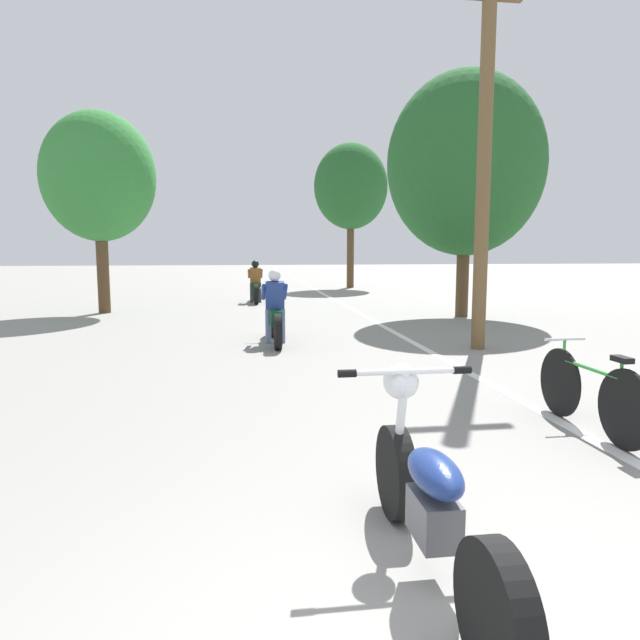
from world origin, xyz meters
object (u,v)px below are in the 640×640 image
object	(u,v)px
roadside_tree_right_far	(351,187)
bicycle_parked	(590,392)
roadside_tree_left	(99,177)
motorcycle_foreground	(430,499)
utility_pole	(484,156)
motorcycle_rider_lead	(275,315)
motorcycle_rider_far	(256,286)
roadside_tree_right_near	(466,164)

from	to	relation	value
roadside_tree_right_far	bicycle_parked	size ratio (longest dim) A/B	3.65
roadside_tree_left	bicycle_parked	xyz separation A→B (m)	(7.00, -11.29, -3.25)
roadside_tree_left	motorcycle_foreground	bearing A→B (deg)	-70.81
roadside_tree_right_far	roadside_tree_left	size ratio (longest dim) A/B	1.19
roadside_tree_right_far	roadside_tree_left	xyz separation A→B (m)	(-8.63, -9.12, -0.83)
utility_pole	bicycle_parked	xyz separation A→B (m)	(-0.82, -4.49, -2.93)
roadside_tree_left	motorcycle_rider_lead	bearing A→B (deg)	-52.64
roadside_tree_left	bicycle_parked	world-z (taller)	roadside_tree_left
bicycle_parked	roadside_tree_left	bearing A→B (deg)	121.78
motorcycle_foreground	bicycle_parked	size ratio (longest dim) A/B	1.20
roadside_tree_right_far	motorcycle_foreground	xyz separation A→B (m)	(-3.96, -22.54, -4.04)
utility_pole	motorcycle_foreground	size ratio (longest dim) A/B	3.09
bicycle_parked	motorcycle_foreground	bearing A→B (deg)	-137.46
roadside_tree_left	motorcycle_foreground	distance (m)	14.58
roadside_tree_left	motorcycle_rider_far	bearing A→B (deg)	30.64
roadside_tree_left	motorcycle_rider_far	size ratio (longest dim) A/B	2.71
utility_pole	motorcycle_foreground	bearing A→B (deg)	-115.40
utility_pole	roadside_tree_right_far	distance (m)	15.98
roadside_tree_right_near	motorcycle_foreground	distance (m)	12.68
utility_pole	bicycle_parked	distance (m)	5.42
motorcycle_rider_far	roadside_tree_left	bearing A→B (deg)	-149.36
motorcycle_rider_far	roadside_tree_right_far	bearing A→B (deg)	56.21
roadside_tree_right_near	roadside_tree_right_far	xyz separation A→B (m)	(-0.75, 11.28, 0.61)
utility_pole	bicycle_parked	size ratio (longest dim) A/B	3.70
roadside_tree_right_far	motorcycle_foreground	size ratio (longest dim) A/B	3.05
roadside_tree_right_far	bicycle_parked	distance (m)	20.88
utility_pole	motorcycle_rider_far	world-z (taller)	utility_pole
roadside_tree_right_near	roadside_tree_left	size ratio (longest dim) A/B	1.15
bicycle_parked	utility_pole	bearing A→B (deg)	79.65
bicycle_parked	motorcycle_rider_lead	bearing A→B (deg)	115.40
motorcycle_rider_lead	utility_pole	bearing A→B (deg)	-18.05
motorcycle_foreground	roadside_tree_right_far	bearing A→B (deg)	80.05
motorcycle_rider_far	motorcycle_foreground	bearing A→B (deg)	-88.26
roadside_tree_right_near	motorcycle_rider_lead	size ratio (longest dim) A/B	2.88
roadside_tree_right_near	roadside_tree_right_far	world-z (taller)	roadside_tree_right_far
roadside_tree_left	roadside_tree_right_near	bearing A→B (deg)	-12.97
roadside_tree_right_near	bicycle_parked	distance (m)	10.06
motorcycle_rider_far	bicycle_parked	distance (m)	14.06
motorcycle_rider_lead	bicycle_parked	size ratio (longest dim) A/B	1.22
utility_pole	bicycle_parked	bearing A→B (deg)	-100.35
roadside_tree_right_far	motorcycle_rider_far	bearing A→B (deg)	-123.79
roadside_tree_right_far	motorcycle_rider_lead	world-z (taller)	roadside_tree_right_far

